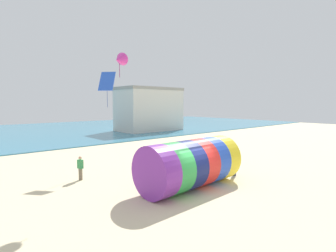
# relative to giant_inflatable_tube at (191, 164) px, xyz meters

# --- Properties ---
(ground_plane) EXTENTS (120.00, 120.00, 0.00)m
(ground_plane) POSITION_rel_giant_inflatable_tube_xyz_m (-0.62, -0.84, -1.41)
(ground_plane) COLOR beige
(sea) EXTENTS (120.00, 40.00, 0.10)m
(sea) POSITION_rel_giant_inflatable_tube_xyz_m (-0.62, 38.02, -1.36)
(sea) COLOR teal
(sea) RESTS_ON ground
(giant_inflatable_tube) EXTENTS (6.53, 3.05, 2.83)m
(giant_inflatable_tube) POSITION_rel_giant_inflatable_tube_xyz_m (0.00, 0.00, 0.00)
(giant_inflatable_tube) COLOR purple
(giant_inflatable_tube) RESTS_ON ground
(kite_handler) EXTENTS (0.42, 0.37, 1.69)m
(kite_handler) POSITION_rel_giant_inflatable_tube_xyz_m (4.14, -0.19, -0.55)
(kite_handler) COLOR #383D56
(kite_handler) RESTS_ON ground
(kite_blue_diamond) EXTENTS (1.39, 1.42, 2.76)m
(kite_blue_diamond) POSITION_rel_giant_inflatable_tube_xyz_m (-1.07, 7.96, 5.22)
(kite_blue_diamond) COLOR blue
(kite_magenta_delta) EXTENTS (1.14, 1.08, 1.45)m
(kite_magenta_delta) POSITION_rel_giant_inflatable_tube_xyz_m (-2.99, 2.85, 6.04)
(kite_magenta_delta) COLOR #D1339E
(bystander_near_water) EXTENTS (0.31, 0.41, 1.56)m
(bystander_near_water) POSITION_rel_giant_inflatable_tube_xyz_m (-4.28, 5.74, -0.63)
(bystander_near_water) COLOR #726651
(bystander_near_water) RESTS_ON ground
(promenade_building) EXTENTS (11.20, 6.58, 7.75)m
(promenade_building) POSITION_rel_giant_inflatable_tube_xyz_m (17.45, 27.16, 2.47)
(promenade_building) COLOR silver
(promenade_building) RESTS_ON ground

